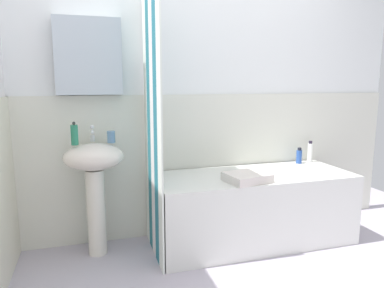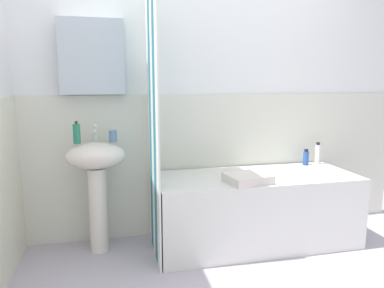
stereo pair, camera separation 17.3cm
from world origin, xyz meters
The scene contains 10 objects.
wall_back_tiled centered at (-0.06, 1.26, 1.14)m, with size 3.60×0.18×2.40m.
sink centered at (-0.96, 1.03, 0.63)m, with size 0.44×0.34×0.86m.
faucet centered at (-0.96, 1.11, 0.92)m, with size 0.03×0.12×0.12m.
soap_dispenser centered at (-1.08, 1.00, 0.93)m, with size 0.05×0.05×0.17m.
toothbrush_cup centered at (-0.83, 1.03, 0.90)m, with size 0.06×0.06×0.09m, color #547A9D.
bathtub centered at (0.28, 0.90, 0.28)m, with size 1.61×0.64×0.57m, color silver.
shower_curtain centered at (-0.54, 0.90, 1.00)m, with size 0.01×0.64×2.00m.
body_wash_bottle centered at (0.98, 1.16, 0.66)m, with size 0.04×0.04×0.20m.
lotion_bottle centered at (0.86, 1.14, 0.64)m, with size 0.05×0.05×0.15m.
towel_folded centered at (0.13, 0.72, 0.60)m, with size 0.31×0.26×0.06m, color silver.
Camera 1 is at (-1.01, -1.64, 1.30)m, focal length 33.35 mm.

